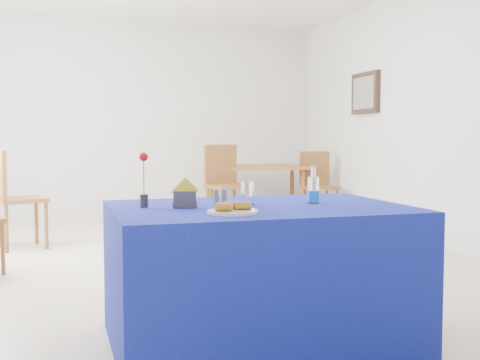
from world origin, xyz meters
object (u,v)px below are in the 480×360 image
plate (233,212)px  blue_table (259,274)px  water_bottle (313,191)px  chair_win_b (12,192)px  oak_table (256,171)px  chair_bg_left (225,179)px  chair_bg_right (317,181)px

plate → blue_table: bearing=50.1°
water_bottle → chair_win_b: chair_win_b is taller
blue_table → water_bottle: size_ratio=7.44×
water_bottle → oak_table: water_bottle is taller
chair_win_b → oak_table: bearing=-80.7°
chair_bg_left → chair_win_b: (-2.51, -0.94, -0.02)m
oak_table → chair_win_b: size_ratio=1.54×
plate → chair_win_b: size_ratio=0.25×
plate → oak_table: size_ratio=0.16×
chair_bg_right → water_bottle: bearing=-111.1°
plate → chair_bg_left: 4.76m
chair_win_b → plate: bearing=-176.9°
blue_table → chair_bg_left: size_ratio=1.53×
chair_bg_left → chair_win_b: 2.68m
blue_table → water_bottle: 0.57m
oak_table → chair_bg_right: size_ratio=1.64×
blue_table → chair_bg_right: bearing=62.0°
plate → chair_bg_left: chair_bg_left is taller
water_bottle → chair_bg_right: size_ratio=0.23×
blue_table → oak_table: (1.60, 4.84, 0.30)m
plate → water_bottle: 0.66m
blue_table → chair_bg_right: 4.91m
water_bottle → chair_win_b: bearing=119.0°
chair_bg_right → chair_win_b: bearing=-162.3°
water_bottle → oak_table: bearing=75.3°
plate → chair_win_b: chair_win_b is taller
water_bottle → chair_win_b: 3.81m
chair_win_b → chair_bg_right: bearing=-91.9°
oak_table → blue_table: bearing=-108.3°
oak_table → chair_win_b: 3.43m
water_bottle → chair_bg_left: 4.33m
plate → blue_table: (0.23, 0.28, -0.39)m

